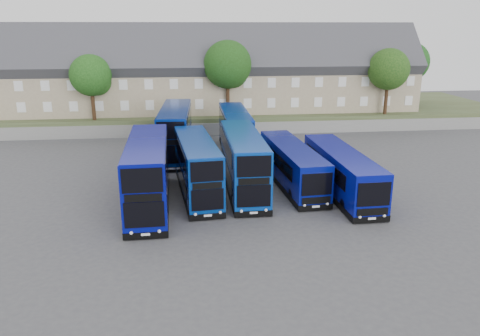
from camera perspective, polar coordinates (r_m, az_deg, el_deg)
name	(u,v)px	position (r m, az deg, el deg)	size (l,w,h in m)	color
ground	(231,208)	(34.08, -1.08, -4.90)	(120.00, 120.00, 0.00)	#434348
retaining_wall	(213,129)	(56.85, -3.35, 4.75)	(70.00, 0.40, 1.50)	slate
earth_bank	(209,113)	(66.61, -3.84, 6.74)	(80.00, 20.00, 2.00)	#424828
terrace_row	(209,75)	(61.89, -3.76, 11.21)	(54.00, 10.40, 11.20)	gray
dd_front_left	(148,175)	(34.47, -11.14, -0.79)	(3.13, 12.19, 4.82)	#070C85
dd_front_mid	(197,168)	(36.31, -5.25, -0.01)	(3.61, 11.16, 4.36)	navy
dd_front_right	(243,163)	(36.98, 0.42, 0.57)	(2.71, 11.62, 4.61)	#083AA1
dd_rear_left	(176,132)	(47.81, -7.84, 4.31)	(3.33, 12.31, 4.85)	navy
dd_rear_right	(235,133)	(48.20, -0.60, 4.32)	(2.57, 11.18, 4.44)	#082D9E
coach_east_a	(292,166)	(38.72, 6.35, 0.24)	(3.43, 12.31, 3.32)	#071082
coach_east_b	(341,173)	(37.40, 12.23, -0.60)	(2.95, 12.46, 3.39)	#070E8B
tree_west	(92,77)	(57.94, -17.58, 10.55)	(4.80, 4.80, 7.65)	#382314
tree_mid	(229,66)	(57.52, -1.38, 12.28)	(5.76, 5.76, 9.18)	#382314
tree_east	(389,71)	(62.13, 17.74, 11.22)	(5.12, 5.12, 8.16)	#382314
tree_far	(410,63)	(70.96, 20.01, 11.89)	(5.44, 5.44, 8.67)	#382314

